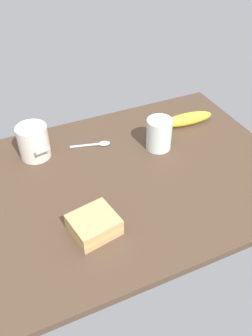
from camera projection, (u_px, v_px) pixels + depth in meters
tabletop at (126, 179)px, 97.71cm from camera, size 90.00×64.00×2.00cm
coffee_mug_black at (34, 141)px, 100.80cm from camera, size 8.74×11.17×9.89cm
sandwich_main at (94, 225)px, 81.09cm from camera, size 11.74×10.91×4.40cm
glass_of_milk at (159, 136)px, 104.58cm from camera, size 7.52×7.52×9.52cm
banana at (187, 119)px, 115.25cm from camera, size 18.01×5.34×4.12cm
spoon at (97, 144)px, 107.72cm from camera, size 12.27×4.50×0.80cm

